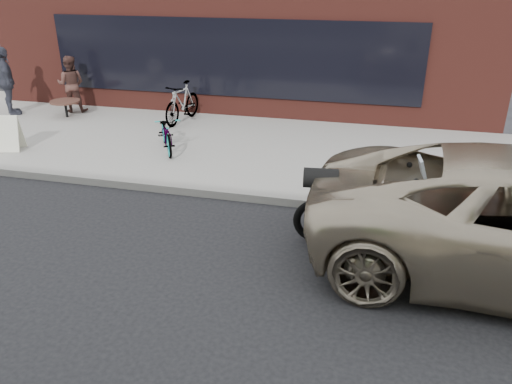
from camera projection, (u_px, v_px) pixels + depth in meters
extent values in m
plane|color=black|center=(168.00, 357.00, 5.42)|extent=(120.00, 120.00, 0.00)
cube|color=gray|center=(287.00, 146.00, 11.58)|extent=(44.00, 6.00, 0.15)
cube|color=#55221B|center=(270.00, 19.00, 17.32)|extent=(14.00, 10.00, 4.50)
cube|color=black|center=(228.00, 58.00, 13.10)|extent=(10.00, 0.08, 2.00)
torus|color=black|center=(316.00, 221.00, 7.58)|extent=(0.72, 0.19, 0.71)
torus|color=black|center=(424.00, 228.00, 7.39)|extent=(0.72, 0.19, 0.71)
cube|color=#B7B7BC|center=(366.00, 218.00, 7.45)|extent=(0.61, 0.38, 0.40)
cube|color=black|center=(391.00, 194.00, 7.24)|extent=(0.56, 0.39, 0.27)
cube|color=black|center=(354.00, 193.00, 7.31)|extent=(0.61, 0.36, 0.13)
cube|color=black|center=(328.00, 197.00, 7.39)|extent=(0.34, 0.26, 0.15)
cube|color=black|center=(415.00, 187.00, 7.14)|extent=(0.22, 0.27, 0.23)
cube|color=silver|center=(422.00, 170.00, 7.03)|extent=(0.18, 0.33, 0.35)
cylinder|color=black|center=(410.00, 182.00, 7.12)|extent=(0.11, 0.74, 0.03)
cube|color=#B7B7BC|center=(320.00, 187.00, 7.35)|extent=(0.33, 0.35, 0.03)
cube|color=gray|center=(322.00, 211.00, 7.20)|extent=(0.46, 0.24, 0.42)
cylinder|color=black|center=(321.00, 178.00, 7.29)|extent=(0.54, 0.35, 0.30)
cylinder|color=#B7B7BC|center=(337.00, 216.00, 7.69)|extent=(0.59, 0.15, 0.20)
imported|color=gray|center=(167.00, 133.00, 10.95)|extent=(1.23, 1.60, 0.81)
imported|color=gray|center=(182.00, 103.00, 12.96)|extent=(0.72, 1.77, 1.03)
cube|color=silver|center=(7.00, 134.00, 10.90)|extent=(0.54, 0.36, 0.78)
cube|color=silver|center=(11.00, 131.00, 11.09)|extent=(0.54, 0.36, 0.78)
cylinder|color=black|center=(66.00, 110.00, 13.52)|extent=(0.07, 0.07, 0.40)
cylinder|color=#452920|center=(65.00, 101.00, 13.42)|extent=(0.79, 0.79, 0.04)
imported|color=#462B25|center=(71.00, 84.00, 13.81)|extent=(0.88, 0.77, 1.54)
imported|color=#333441|center=(7.00, 81.00, 13.47)|extent=(1.08, 1.06, 1.82)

